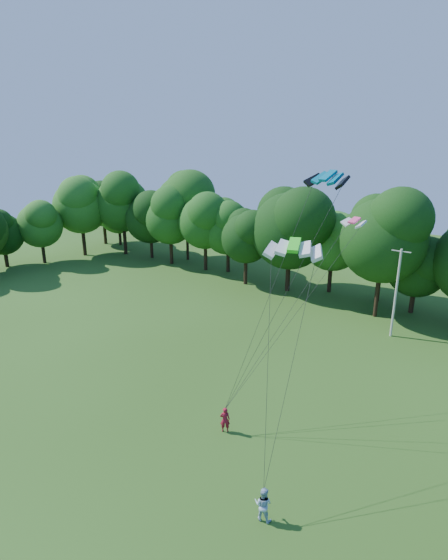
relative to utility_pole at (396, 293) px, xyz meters
The scene contains 9 objects.
ground 30.09m from the utility_pole, 102.74° to the right, with size 160.00×160.00×0.00m, color #2A4B14.
utility_pole is the anchor object (origin of this frame).
kite_flyer_left 21.10m from the utility_pole, 101.63° to the right, with size 0.62×0.41×1.71m, color maroon.
kite_flyer_right 24.93m from the utility_pole, 87.21° to the right, with size 0.88×0.69×1.81m, color #9DBCDB.
kite_teal 18.82m from the utility_pole, 93.13° to the right, with size 2.72×1.66×0.63m.
kite_green 20.43m from the utility_pole, 92.57° to the right, with size 3.24×2.27×0.60m.
kite_pink 13.27m from the utility_pole, 93.72° to the right, with size 1.79×1.21×0.40m.
tree_back_west 34.64m from the utility_pole, 164.25° to the left, with size 10.29×10.29×14.97m.
tree_back_center 6.26m from the utility_pole, 125.43° to the left, with size 9.21×9.21×13.40m.
Camera 1 is at (16.04, -10.01, 17.51)m, focal length 28.00 mm.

